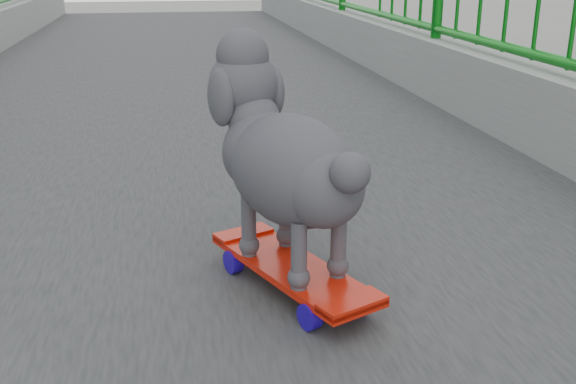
# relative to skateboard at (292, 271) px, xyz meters

# --- Properties ---
(skateboard) EXTENTS (0.33, 0.50, 0.07)m
(skateboard) POSITION_rel_skateboard_xyz_m (0.00, 0.00, 0.00)
(skateboard) COLOR red
(skateboard) RESTS_ON footbridge
(poodle) EXTENTS (0.35, 0.51, 0.45)m
(poodle) POSITION_rel_skateboard_xyz_m (-0.01, 0.03, 0.26)
(poodle) COLOR #312E34
(poodle) RESTS_ON skateboard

